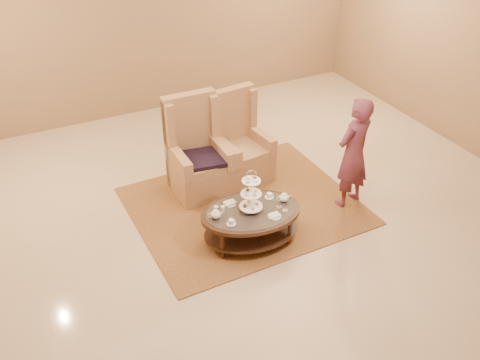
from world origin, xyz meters
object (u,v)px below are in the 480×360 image
tea_table (251,216)px  armchair_left (197,160)px  armchair_right (239,149)px  person (353,153)px

tea_table → armchair_left: size_ratio=0.98×
armchair_left → armchair_right: (0.68, 0.06, -0.03)m
tea_table → person: size_ratio=0.86×
tea_table → armchair_left: bearing=103.8°
armchair_left → person: (1.71, -1.26, 0.32)m
armchair_left → tea_table: bearing=-84.6°
armchair_right → person: bearing=-58.8°
armchair_right → person: size_ratio=0.84×
armchair_right → person: person is taller
tea_table → armchair_right: 1.55m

